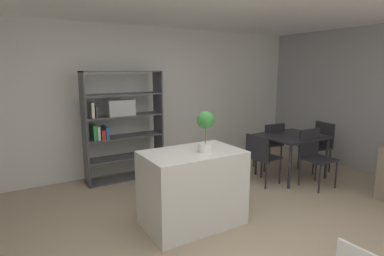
% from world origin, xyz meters
% --- Properties ---
extents(ground_plane, '(10.18, 10.18, 0.00)m').
position_xyz_m(ground_plane, '(0.00, 0.00, 0.00)').
color(ground_plane, tan).
extents(back_partition, '(7.39, 0.06, 2.63)m').
position_xyz_m(back_partition, '(0.00, 2.81, 1.32)').
color(back_partition, silver).
rests_on(back_partition, ground_plane).
extents(kitchen_island, '(1.17, 0.74, 0.92)m').
position_xyz_m(kitchen_island, '(-0.11, 0.47, 0.46)').
color(kitchen_island, silver).
rests_on(kitchen_island, ground_plane).
extents(potted_plant_on_island, '(0.21, 0.21, 0.48)m').
position_xyz_m(potted_plant_on_island, '(0.03, 0.40, 1.21)').
color(potted_plant_on_island, white).
rests_on(potted_plant_on_island, kitchen_island).
extents(open_bookshelf, '(1.31, 0.38, 1.85)m').
position_xyz_m(open_bookshelf, '(-0.35, 2.45, 1.01)').
color(open_bookshelf, '#4C4C51').
rests_on(open_bookshelf, ground_plane).
extents(dining_table, '(1.03, 0.89, 0.75)m').
position_xyz_m(dining_table, '(2.24, 1.03, 0.67)').
color(dining_table, '#232328').
rests_on(dining_table, ground_plane).
extents(dining_chair_far, '(0.48, 0.46, 0.89)m').
position_xyz_m(dining_chair_far, '(2.23, 1.51, 0.55)').
color(dining_chair_far, '#232328').
rests_on(dining_chair_far, ground_plane).
extents(dining_chair_island_side, '(0.49, 0.50, 0.84)m').
position_xyz_m(dining_chair_island_side, '(1.52, 1.02, 0.51)').
color(dining_chair_island_side, '#232328').
rests_on(dining_chair_island_side, ground_plane).
extents(dining_chair_near, '(0.46, 0.44, 0.92)m').
position_xyz_m(dining_chair_near, '(2.24, 0.57, 0.55)').
color(dining_chair_near, '#232328').
rests_on(dining_chair_near, ground_plane).
extents(dining_chair_window_side, '(0.51, 0.49, 0.90)m').
position_xyz_m(dining_chair_window_side, '(2.97, 1.02, 0.54)').
color(dining_chair_window_side, '#232328').
rests_on(dining_chair_window_side, ground_plane).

